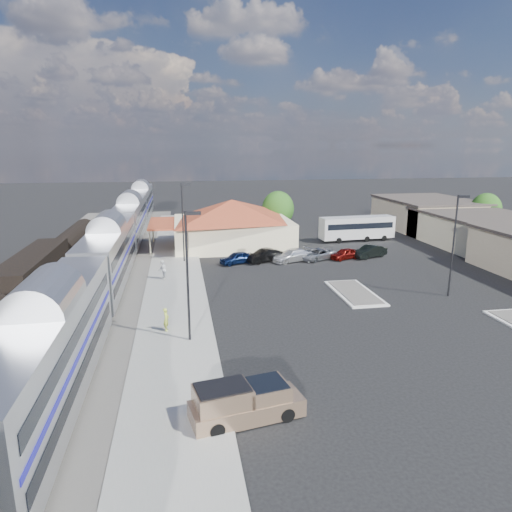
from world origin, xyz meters
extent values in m
plane|color=black|center=(0.00, 0.00, 0.00)|extent=(280.00, 280.00, 0.00)
cube|color=#4C4944|center=(-21.00, 8.00, 0.06)|extent=(16.00, 100.00, 0.12)
cube|color=gray|center=(-12.00, 6.00, 0.09)|extent=(5.50, 92.00, 0.18)
cube|color=silver|center=(-18.00, -12.85, 3.05)|extent=(3.00, 20.00, 5.00)
cube|color=black|center=(-18.00, -12.85, 0.30)|extent=(2.20, 16.00, 0.60)
cube|color=silver|center=(-18.00, 8.15, 3.05)|extent=(3.00, 20.00, 5.00)
cube|color=black|center=(-18.00, 8.15, 0.30)|extent=(2.20, 16.00, 0.60)
cube|color=silver|center=(-18.00, 29.15, 3.05)|extent=(3.00, 20.00, 5.00)
cube|color=black|center=(-18.00, 29.15, 0.30)|extent=(2.20, 16.00, 0.60)
cube|color=silver|center=(-18.00, 50.15, 3.05)|extent=(3.00, 20.00, 5.00)
cube|color=black|center=(-18.00, 50.15, 0.30)|extent=(2.20, 16.00, 0.60)
cube|color=black|center=(-24.00, 5.49, 2.20)|extent=(2.80, 14.00, 3.60)
cube|color=black|center=(-24.00, 5.49, 0.30)|extent=(2.20, 12.00, 0.60)
cylinder|color=black|center=(-24.00, 21.49, 2.10)|extent=(2.80, 14.00, 2.80)
cube|color=black|center=(-24.00, 21.49, 0.30)|extent=(2.20, 12.00, 0.60)
cube|color=beige|center=(-4.50, 24.00, 1.80)|extent=(15.00, 12.00, 3.60)
pyramid|color=maroon|center=(-4.50, 24.00, 4.90)|extent=(15.30, 12.24, 2.60)
cube|color=maroon|center=(-13.60, 24.00, 3.30)|extent=(3.20, 9.60, 0.25)
cube|color=#C6B28C|center=(28.00, 18.00, 2.00)|extent=(12.00, 18.00, 4.00)
cube|color=#3F3833|center=(28.00, 18.00, 4.15)|extent=(12.40, 18.40, 0.30)
cube|color=#C6B28C|center=(28.00, 32.00, 2.25)|extent=(12.00, 16.00, 4.50)
cube|color=#3F3833|center=(28.00, 32.00, 4.65)|extent=(12.40, 16.40, 0.30)
cube|color=silver|center=(4.00, 2.00, 0.07)|extent=(3.30, 7.50, 0.15)
cube|color=#4C4944|center=(4.00, 2.00, 0.16)|extent=(2.70, 6.90, 0.10)
cylinder|color=black|center=(-11.00, -6.00, 4.50)|extent=(0.16, 0.16, 9.00)
cube|color=black|center=(-10.50, -6.00, 8.85)|extent=(1.00, 0.25, 0.22)
cylinder|color=black|center=(-11.00, 16.00, 4.50)|extent=(0.16, 0.16, 9.00)
cube|color=black|center=(-10.50, 16.00, 8.85)|extent=(1.00, 0.25, 0.22)
cylinder|color=black|center=(12.00, 0.00, 4.50)|extent=(0.16, 0.16, 9.00)
cube|color=black|center=(12.50, 0.00, 8.85)|extent=(1.00, 0.25, 0.22)
cylinder|color=#382314|center=(34.00, 26.00, 1.28)|extent=(0.30, 0.30, 2.55)
ellipsoid|color=#1C4E16|center=(34.00, 26.00, 3.77)|extent=(4.41, 4.41, 4.87)
cylinder|color=#382314|center=(3.00, 30.00, 1.36)|extent=(0.30, 0.30, 2.73)
ellipsoid|color=#1C4E16|center=(3.00, 30.00, 4.03)|extent=(4.71, 4.71, 5.21)
cube|color=#9F7E62|center=(-8.50, -15.55, 0.55)|extent=(5.79, 3.01, 0.90)
cube|color=#9F7E62|center=(-8.50, -15.55, 1.25)|extent=(2.42, 2.27, 0.95)
cube|color=#9F7E62|center=(-8.50, -15.55, 1.35)|extent=(2.96, 2.37, 1.10)
cylinder|color=black|center=(-6.60, -16.10, 0.36)|extent=(0.76, 0.41, 0.72)
cylinder|color=black|center=(-6.94, -14.33, 0.36)|extent=(0.76, 0.41, 0.72)
cylinder|color=black|center=(-10.06, -16.77, 0.36)|extent=(0.76, 0.41, 0.72)
cylinder|color=black|center=(-10.40, -15.00, 0.36)|extent=(0.76, 0.41, 0.72)
cube|color=white|center=(13.15, 24.46, 1.90)|extent=(10.73, 3.11, 3.00)
cube|color=black|center=(13.15, 24.46, 2.26)|extent=(9.89, 3.08, 0.79)
cylinder|color=black|center=(16.92, 23.71, 0.40)|extent=(0.81, 0.33, 0.79)
cylinder|color=black|center=(16.76, 25.77, 0.40)|extent=(0.81, 0.33, 0.79)
cylinder|color=black|center=(10.06, 23.18, 0.40)|extent=(0.81, 0.33, 0.79)
cylinder|color=black|center=(9.90, 25.24, 0.40)|extent=(0.81, 0.33, 0.79)
imported|color=#B1C43D|center=(-12.58, -4.11, 1.02)|extent=(0.49, 0.67, 1.68)
imported|color=silver|center=(-13.22, 9.03, 1.14)|extent=(0.82, 1.00, 1.91)
imported|color=#0D1C44|center=(-5.09, 14.49, 0.69)|extent=(4.38, 2.99, 1.39)
imported|color=black|center=(-1.89, 14.79, 0.74)|extent=(4.75, 3.30, 1.48)
imported|color=silver|center=(1.31, 14.49, 0.72)|extent=(5.35, 3.66, 1.44)
imported|color=gray|center=(4.51, 14.79, 0.66)|extent=(5.20, 4.01, 1.31)
imported|color=maroon|center=(7.71, 14.49, 0.65)|extent=(4.14, 2.83, 1.31)
imported|color=black|center=(10.91, 14.79, 0.74)|extent=(4.74, 3.17, 1.48)
camera|label=1|loc=(-11.40, -35.22, 13.06)|focal=32.00mm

